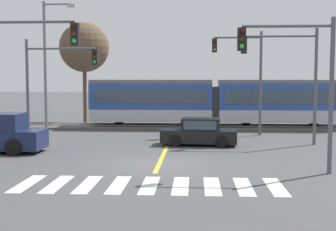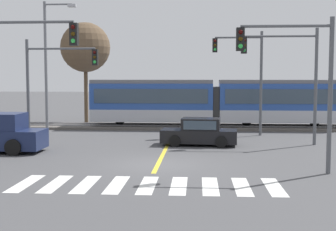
% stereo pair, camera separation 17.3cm
% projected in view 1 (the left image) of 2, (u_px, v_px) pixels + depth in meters
% --- Properties ---
extents(ground_plane, '(200.00, 200.00, 0.00)m').
position_uv_depth(ground_plane, '(159.00, 165.00, 20.36)').
color(ground_plane, '#474749').
extents(track_bed, '(120.00, 4.00, 0.18)m').
position_uv_depth(track_bed, '(175.00, 127.00, 35.08)').
color(track_bed, '#56514C').
rests_on(track_bed, ground).
extents(rail_near, '(120.00, 0.08, 0.10)m').
position_uv_depth(rail_near, '(175.00, 126.00, 34.35)').
color(rail_near, '#939399').
rests_on(rail_near, track_bed).
extents(rail_far, '(120.00, 0.08, 0.10)m').
position_uv_depth(rail_far, '(176.00, 124.00, 35.79)').
color(rail_far, '#939399').
rests_on(rail_far, track_bed).
extents(light_rail_tram, '(18.50, 2.64, 3.43)m').
position_uv_depth(light_rail_tram, '(215.00, 101.00, 34.73)').
color(light_rail_tram, '#B7BAC1').
rests_on(light_rail_tram, track_bed).
extents(crosswalk_stripe_0, '(0.58, 2.80, 0.01)m').
position_uv_depth(crosswalk_stripe_0, '(27.00, 184.00, 16.71)').
color(crosswalk_stripe_0, silver).
rests_on(crosswalk_stripe_0, ground).
extents(crosswalk_stripe_1, '(0.58, 2.80, 0.01)m').
position_uv_depth(crosswalk_stripe_1, '(57.00, 184.00, 16.64)').
color(crosswalk_stripe_1, silver).
rests_on(crosswalk_stripe_1, ground).
extents(crosswalk_stripe_2, '(0.58, 2.80, 0.01)m').
position_uv_depth(crosswalk_stripe_2, '(88.00, 184.00, 16.58)').
color(crosswalk_stripe_2, silver).
rests_on(crosswalk_stripe_2, ground).
extents(crosswalk_stripe_3, '(0.58, 2.80, 0.01)m').
position_uv_depth(crosswalk_stripe_3, '(119.00, 185.00, 16.52)').
color(crosswalk_stripe_3, silver).
rests_on(crosswalk_stripe_3, ground).
extents(crosswalk_stripe_4, '(0.58, 2.80, 0.01)m').
position_uv_depth(crosswalk_stripe_4, '(150.00, 185.00, 16.46)').
color(crosswalk_stripe_4, silver).
rests_on(crosswalk_stripe_4, ground).
extents(crosswalk_stripe_5, '(0.58, 2.80, 0.01)m').
position_uv_depth(crosswalk_stripe_5, '(181.00, 186.00, 16.39)').
color(crosswalk_stripe_5, silver).
rests_on(crosswalk_stripe_5, ground).
extents(crosswalk_stripe_6, '(0.58, 2.80, 0.01)m').
position_uv_depth(crosswalk_stripe_6, '(212.00, 186.00, 16.33)').
color(crosswalk_stripe_6, silver).
rests_on(crosswalk_stripe_6, ground).
extents(crosswalk_stripe_7, '(0.58, 2.80, 0.01)m').
position_uv_depth(crosswalk_stripe_7, '(244.00, 186.00, 16.27)').
color(crosswalk_stripe_7, silver).
rests_on(crosswalk_stripe_7, ground).
extents(crosswalk_stripe_8, '(0.58, 2.80, 0.01)m').
position_uv_depth(crosswalk_stripe_8, '(276.00, 187.00, 16.21)').
color(crosswalk_stripe_8, silver).
rests_on(crosswalk_stripe_8, ground).
extents(lane_centre_line, '(0.20, 14.73, 0.01)m').
position_uv_depth(lane_centre_line, '(167.00, 146.00, 25.77)').
color(lane_centre_line, gold).
rests_on(lane_centre_line, ground).
extents(sedan_crossing, '(4.32, 2.15, 1.52)m').
position_uv_depth(sedan_crossing, '(199.00, 133.00, 26.12)').
color(sedan_crossing, black).
rests_on(sedan_crossing, ground).
extents(traffic_light_far_right, '(3.25, 0.38, 6.75)m').
position_uv_depth(traffic_light_far_right, '(245.00, 68.00, 30.32)').
color(traffic_light_far_right, '#515459').
rests_on(traffic_light_far_right, ground).
extents(traffic_light_near_right, '(3.75, 0.38, 6.11)m').
position_uv_depth(traffic_light_near_right, '(300.00, 70.00, 18.20)').
color(traffic_light_near_right, '#515459').
rests_on(traffic_light_near_right, ground).
extents(traffic_light_mid_left, '(4.25, 0.38, 5.98)m').
position_uv_depth(traffic_light_mid_left, '(52.00, 75.00, 27.04)').
color(traffic_light_mid_left, '#515459').
rests_on(traffic_light_mid_left, ground).
extents(traffic_light_near_left, '(3.75, 0.38, 6.58)m').
position_uv_depth(traffic_light_near_left, '(20.00, 65.00, 19.01)').
color(traffic_light_near_left, '#515459').
rests_on(traffic_light_near_left, ground).
extents(traffic_light_mid_right, '(4.25, 0.38, 6.52)m').
position_uv_depth(traffic_light_mid_right, '(291.00, 68.00, 26.09)').
color(traffic_light_mid_right, '#515459').
rests_on(traffic_light_mid_right, ground).
extents(street_lamp_west, '(2.29, 0.28, 8.95)m').
position_uv_depth(street_lamp_west, '(48.00, 59.00, 32.11)').
color(street_lamp_west, slate).
rests_on(street_lamp_west, ground).
extents(bare_tree_west, '(4.15, 4.15, 8.37)m').
position_uv_depth(bare_tree_west, '(84.00, 48.00, 39.02)').
color(bare_tree_west, brown).
rests_on(bare_tree_west, ground).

